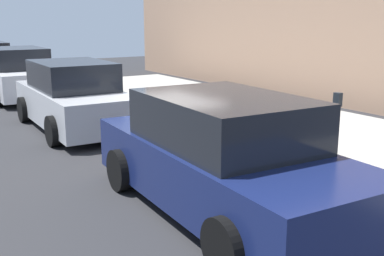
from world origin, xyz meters
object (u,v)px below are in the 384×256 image
suitcase_olive_5 (205,120)px  bollard_post (163,104)px  suitcase_teal_1 (267,134)px  suitcase_red_4 (218,125)px  suitcase_navy_0 (282,143)px  parked_car_silver_1 (73,98)px  suitcase_maroon_6 (197,112)px  parked_car_navy_0 (224,158)px  suitcase_black_3 (235,127)px  suitcase_silver_2 (247,131)px  parked_car_white_2 (18,75)px  fire_hydrant (181,108)px  parking_meter (336,120)px

suitcase_olive_5 → bollard_post: suitcase_olive_5 is taller
suitcase_teal_1 → suitcase_red_4: suitcase_teal_1 is taller
suitcase_navy_0 → parked_car_silver_1: size_ratio=0.14×
suitcase_navy_0 → suitcase_maroon_6: 2.83m
suitcase_teal_1 → parked_car_navy_0: 2.60m
suitcase_black_3 → parked_car_silver_1: 4.06m
suitcase_teal_1 → parked_car_silver_1: size_ratio=0.23×
suitcase_olive_5 → bollard_post: size_ratio=1.11×
suitcase_silver_2 → parked_car_white_2: parked_car_white_2 is taller
suitcase_red_4 → bollard_post: (2.14, 0.09, 0.12)m
suitcase_silver_2 → bollard_post: (3.09, 0.08, 0.07)m
suitcase_black_3 → parked_car_navy_0: parked_car_navy_0 is taller
fire_hydrant → parked_car_silver_1: size_ratio=0.16×
suitcase_teal_1 → suitcase_black_3: bearing=-0.4°
parked_car_silver_1 → suitcase_maroon_6: bearing=-134.5°
parking_meter → parked_car_silver_1: (5.76, 2.35, -0.22)m
suitcase_maroon_6 → parking_meter: 3.73m
parked_car_white_2 → parking_meter: bearing=-168.0°
parking_meter → parked_car_silver_1: bearing=22.2°
suitcase_maroon_6 → suitcase_teal_1: bearing=-180.0°
fire_hydrant → bollard_post: 0.61m
suitcase_black_3 → parking_meter: parking_meter is taller
suitcase_teal_1 → parking_meter: parking_meter is taller
suitcase_navy_0 → suitcase_olive_5: (2.39, -0.01, -0.01)m
suitcase_teal_1 → bollard_post: 3.56m
suitcase_black_3 → suitcase_red_4: suitcase_black_3 is taller
parked_car_navy_0 → suitcase_silver_2: bearing=-46.1°
suitcase_silver_2 → suitcase_navy_0: bearing=179.4°
suitcase_teal_1 → suitcase_maroon_6: size_ratio=1.22×
fire_hydrant → parked_car_navy_0: (-4.46, 2.10, 0.24)m
fire_hydrant → suitcase_navy_0: bearing=178.8°
parking_meter → parked_car_white_2: 11.35m
bollard_post → suitcase_silver_2: bearing=-178.4°
parked_car_white_2 → suitcase_silver_2: bearing=-167.6°
bollard_post → parked_car_silver_1: 2.14m
suitcase_red_4 → bollard_post: bollard_post is taller
suitcase_silver_2 → suitcase_olive_5: size_ratio=0.80×
suitcase_navy_0 → suitcase_red_4: size_ratio=1.10×
suitcase_silver_2 → suitcase_red_4: size_ratio=1.19×
suitcase_black_3 → suitcase_red_4: size_ratio=1.14×
fire_hydrant → bollard_post: bearing=14.2°
suitcase_silver_2 → parking_meter: 1.93m
suitcase_black_3 → suitcase_olive_5: size_ratio=0.77×
parked_car_silver_1 → suitcase_navy_0: bearing=-157.5°
suitcase_teal_1 → parking_meter: 1.47m
suitcase_silver_2 → parked_car_white_2: bearing=12.4°
suitcase_maroon_6 → parked_car_silver_1: 2.96m
fire_hydrant → parked_car_silver_1: bearing=55.8°
suitcase_navy_0 → fire_hydrant: (3.47, -0.07, 0.08)m
parked_car_navy_0 → parked_car_silver_1: (5.89, -0.00, -0.00)m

